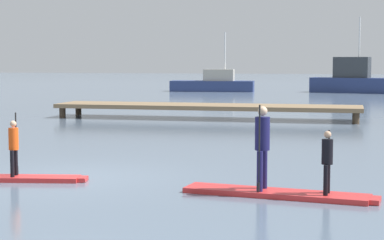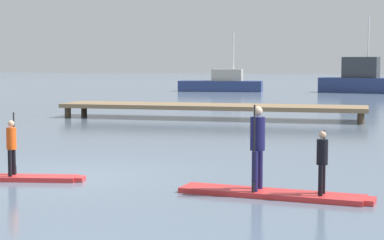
{
  "view_description": "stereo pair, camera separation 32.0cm",
  "coord_description": "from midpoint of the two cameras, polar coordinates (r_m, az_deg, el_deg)",
  "views": [
    {
      "loc": [
        5.84,
        -13.81,
        2.55
      ],
      "look_at": [
        1.75,
        3.69,
        0.98
      ],
      "focal_mm": 63.62,
      "sensor_mm": 36.0,
      "label": 1
    },
    {
      "loc": [
        6.15,
        -13.74,
        2.55
      ],
      "look_at": [
        1.75,
        3.69,
        0.98
      ],
      "focal_mm": 63.62,
      "sensor_mm": 36.0,
      "label": 2
    }
  ],
  "objects": [
    {
      "name": "ground_plane",
      "position": [
        15.24,
        -9.24,
        -4.73
      ],
      "size": [
        240.0,
        240.0,
        0.0
      ],
      "primitive_type": "plane",
      "color": "slate"
    },
    {
      "name": "fishing_boat_green_midground",
      "position": [
        56.81,
        2.69,
        3.06
      ],
      "size": [
        7.03,
        2.49,
        4.88
      ],
      "color": "navy",
      "rests_on": "ground"
    },
    {
      "name": "paddleboard_near",
      "position": [
        15.08,
        -14.24,
        -4.72
      ],
      "size": [
        3.13,
        1.03,
        0.1
      ],
      "color": "red",
      "rests_on": "ground"
    },
    {
      "name": "paddler_adult",
      "position": [
        12.92,
        6.21,
        -1.87
      ],
      "size": [
        0.32,
        0.5,
        1.64
      ],
      "color": "#19194C",
      "rests_on": "paddleboard_far"
    },
    {
      "name": "motor_boat_small_navy",
      "position": [
        55.82,
        14.26,
        3.24
      ],
      "size": [
        7.13,
        3.46,
        6.02
      ],
      "color": "navy",
      "rests_on": "ground"
    },
    {
      "name": "paddler_child_solo",
      "position": [
        14.99,
        -14.29,
        -1.99
      ],
      "size": [
        0.24,
        0.41,
        1.35
      ],
      "color": "black",
      "rests_on": "paddleboard_near"
    },
    {
      "name": "floating_dock",
      "position": [
        29.85,
        1.92,
        1.12
      ],
      "size": [
        13.4,
        2.44,
        0.64
      ],
      "color": "#846B4C",
      "rests_on": "ground"
    },
    {
      "name": "paddleboard_far",
      "position": [
        13.0,
        7.62,
        -6.16
      ],
      "size": [
        3.73,
        1.15,
        0.1
      ],
      "color": "red",
      "rests_on": "ground"
    },
    {
      "name": "paddler_child_front",
      "position": [
        12.7,
        11.58,
        -3.22
      ],
      "size": [
        0.23,
        0.41,
        1.18
      ],
      "color": "black",
      "rests_on": "paddleboard_far"
    }
  ]
}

